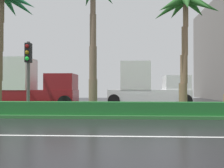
# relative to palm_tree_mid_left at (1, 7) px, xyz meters

# --- Properties ---
(ground_plane) EXTENTS (90.00, 42.00, 0.10)m
(ground_plane) POSITION_rel_palm_tree_mid_left_xyz_m (7.39, 0.43, -6.06)
(ground_plane) COLOR black
(near_lane_divider_stripe) EXTENTS (81.00, 0.14, 0.01)m
(near_lane_divider_stripe) POSITION_rel_palm_tree_mid_left_xyz_m (7.39, -6.57, -6.01)
(near_lane_divider_stripe) COLOR white
(near_lane_divider_stripe) RESTS_ON ground_plane
(median_strip) EXTENTS (85.50, 4.00, 0.15)m
(median_strip) POSITION_rel_palm_tree_mid_left_xyz_m (7.39, -0.57, -5.94)
(median_strip) COLOR #2D6B33
(median_strip) RESTS_ON ground_plane
(median_hedge) EXTENTS (76.50, 0.70, 0.60)m
(median_hedge) POSITION_rel_palm_tree_mid_left_xyz_m (7.39, -1.97, -5.56)
(median_hedge) COLOR #1E6028
(median_hedge) RESTS_ON median_strip
(palm_tree_mid_left) EXTENTS (4.12, 4.11, 7.20)m
(palm_tree_mid_left) POSITION_rel_palm_tree_mid_left_xyz_m (0.00, 0.00, 0.00)
(palm_tree_mid_left) COLOR brown
(palm_tree_mid_left) RESTS_ON median_strip
(palm_tree_centre) EXTENTS (3.70, 3.75, 6.57)m
(palm_tree_centre) POSITION_rel_palm_tree_mid_left_xyz_m (10.23, -0.37, -0.57)
(palm_tree_centre) COLOR brown
(palm_tree_centre) RESTS_ON median_strip
(traffic_signal_median_left) EXTENTS (0.28, 0.43, 3.55)m
(traffic_signal_median_left) POSITION_rel_palm_tree_mid_left_xyz_m (2.23, -1.73, -3.42)
(traffic_signal_median_left) COLOR #4C4C47
(traffic_signal_median_left) RESTS_ON median_strip
(box_truck_lead) EXTENTS (6.40, 2.64, 3.46)m
(box_truck_lead) POSITION_rel_palm_tree_mid_left_xyz_m (0.36, 3.35, -4.47)
(box_truck_lead) COLOR maroon
(box_truck_lead) RESTS_ON ground_plane
(box_truck_following) EXTENTS (6.40, 2.64, 3.46)m
(box_truck_following) POSITION_rel_palm_tree_mid_left_xyz_m (8.79, 6.38, -4.47)
(box_truck_following) COLOR white
(box_truck_following) RESTS_ON ground_plane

